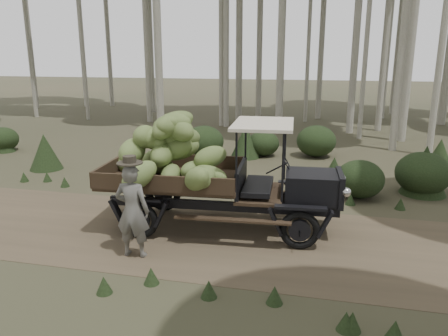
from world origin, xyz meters
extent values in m
plane|color=#473D2B|center=(0.00, 0.00, 0.00)|extent=(120.00, 120.00, 0.00)
cube|color=brown|center=(0.00, 0.00, 0.00)|extent=(70.00, 4.00, 0.01)
cube|color=black|center=(3.11, 0.66, 1.07)|extent=(1.14, 1.09, 0.59)
cube|color=black|center=(3.70, 0.70, 1.07)|extent=(0.18, 1.08, 0.66)
cube|color=black|center=(1.61, 0.56, 1.18)|extent=(0.19, 1.50, 0.59)
cube|color=#38281C|center=(0.12, 0.45, 1.07)|extent=(3.12, 2.13, 0.09)
cube|color=#38281C|center=(0.05, 1.41, 1.26)|extent=(3.00, 0.27, 0.34)
cube|color=#38281C|center=(0.18, -0.51, 1.26)|extent=(3.00, 0.27, 0.34)
cube|color=#38281C|center=(-1.38, 0.35, 1.26)|extent=(0.20, 1.93, 0.34)
cube|color=beige|center=(2.07, 0.59, 2.38)|extent=(1.35, 1.90, 0.06)
cube|color=black|center=(1.21, 0.94, 0.66)|extent=(4.92, 0.44, 0.19)
cube|color=black|center=(1.27, 0.12, 0.66)|extent=(4.92, 0.44, 0.19)
torus|color=black|center=(2.84, 1.50, 0.41)|extent=(0.82, 0.20, 0.81)
torus|color=black|center=(2.95, -0.21, 0.41)|extent=(0.82, 0.20, 0.81)
torus|color=black|center=(-0.48, 1.27, 0.41)|extent=(0.82, 0.20, 0.81)
torus|color=black|center=(-0.36, -0.44, 0.41)|extent=(0.82, 0.20, 0.81)
sphere|color=beige|center=(3.75, 1.18, 1.12)|extent=(0.19, 0.19, 0.19)
sphere|color=beige|center=(3.82, 0.22, 1.12)|extent=(0.19, 0.19, 0.19)
ellipsoid|color=olive|center=(-0.50, 0.87, 1.36)|extent=(0.92, 0.97, 0.59)
ellipsoid|color=olive|center=(-0.74, 0.18, 1.73)|extent=(0.54, 0.92, 0.73)
ellipsoid|color=olive|center=(0.35, 0.77, 1.99)|extent=(0.72, 0.82, 0.51)
ellipsoid|color=olive|center=(0.11, 0.37, 2.31)|extent=(0.74, 0.96, 0.52)
ellipsoid|color=olive|center=(1.05, -0.31, 1.41)|extent=(0.50, 0.78, 0.52)
ellipsoid|color=olive|center=(-0.09, 0.30, 1.68)|extent=(0.62, 1.01, 0.57)
ellipsoid|color=olive|center=(-0.27, 0.45, 2.00)|extent=(0.79, 0.91, 0.61)
ellipsoid|color=olive|center=(0.29, 0.39, 2.24)|extent=(0.99, 0.83, 0.69)
ellipsoid|color=olive|center=(-1.23, 1.06, 1.33)|extent=(0.61, 1.07, 0.78)
ellipsoid|color=olive|center=(0.11, 0.88, 1.66)|extent=(0.82, 0.91, 0.67)
ellipsoid|color=olive|center=(-0.21, 0.65, 2.00)|extent=(0.86, 0.97, 0.71)
ellipsoid|color=olive|center=(0.17, 0.43, 2.31)|extent=(0.46, 0.80, 0.62)
ellipsoid|color=olive|center=(0.63, 0.32, 1.34)|extent=(0.72, 0.96, 0.56)
ellipsoid|color=olive|center=(0.15, 0.50, 1.76)|extent=(0.99, 0.55, 0.75)
ellipsoid|color=olive|center=(-0.30, 0.36, 2.00)|extent=(0.80, 0.90, 0.60)
ellipsoid|color=olive|center=(0.11, 0.41, 2.31)|extent=(0.98, 0.53, 0.65)
ellipsoid|color=olive|center=(0.19, 0.04, 1.30)|extent=(0.44, 0.80, 0.58)
ellipsoid|color=olive|center=(0.98, 0.38, 1.66)|extent=(0.94, 0.83, 0.61)
ellipsoid|color=olive|center=(-0.47, 0.33, 2.04)|extent=(0.55, 0.75, 0.59)
ellipsoid|color=olive|center=(0.11, 0.59, 2.35)|extent=(1.05, 0.86, 0.67)
ellipsoid|color=olive|center=(1.04, -0.02, 1.36)|extent=(1.01, 0.75, 0.43)
ellipsoid|color=olive|center=(0.22, 0.66, 1.74)|extent=(1.05, 0.93, 0.65)
ellipsoid|color=olive|center=(-0.09, 0.61, 2.01)|extent=(1.09, 0.88, 0.72)
ellipsoid|color=olive|center=(0.02, 0.35, 2.30)|extent=(0.73, 1.06, 0.75)
ellipsoid|color=olive|center=(-0.45, 0.89, 1.31)|extent=(1.00, 0.74, 0.55)
ellipsoid|color=olive|center=(-0.24, -0.59, 1.44)|extent=(1.00, 0.99, 0.81)
ellipsoid|color=olive|center=(0.94, -0.51, 1.41)|extent=(0.90, 0.96, 0.75)
imported|color=#5F5C57|center=(-0.13, -1.23, 0.91)|extent=(0.68, 0.45, 1.83)
cylinder|color=#302B22|center=(-0.13, -1.23, 1.85)|extent=(0.50, 0.50, 0.02)
cylinder|color=#302B22|center=(-0.13, -1.23, 1.91)|extent=(0.25, 0.25, 0.15)
ellipsoid|color=#233319|center=(-1.07, 7.08, 0.61)|extent=(1.49, 1.49, 1.19)
cone|color=#233319|center=(-1.75, 6.02, 0.59)|extent=(1.06, 1.06, 1.17)
cone|color=#233319|center=(6.92, 6.25, 0.61)|extent=(1.10, 1.10, 1.22)
ellipsoid|color=#233319|center=(4.33, 3.45, 0.53)|extent=(1.29, 1.29, 1.03)
cone|color=#233319|center=(-9.12, 6.23, 0.47)|extent=(0.84, 0.84, 0.93)
cone|color=#233319|center=(3.67, 5.17, 0.36)|extent=(0.64, 0.64, 0.71)
ellipsoid|color=#233319|center=(3.04, 8.19, 0.60)|extent=(1.48, 1.48, 1.18)
cone|color=#233319|center=(-5.81, 4.20, 0.60)|extent=(1.09, 1.09, 1.21)
cone|color=#233319|center=(-4.82, 10.88, 0.26)|extent=(0.47, 0.47, 0.52)
cone|color=#233319|center=(0.45, 7.47, 0.62)|extent=(1.12, 1.12, 1.24)
cone|color=#233319|center=(6.08, 4.19, 0.69)|extent=(1.24, 1.24, 1.38)
ellipsoid|color=#233319|center=(1.08, 7.86, 0.49)|extent=(1.19, 1.19, 0.95)
ellipsoid|color=#233319|center=(-9.22, 6.34, 0.49)|extent=(1.19, 1.19, 0.95)
ellipsoid|color=#233319|center=(6.03, 4.14, 0.61)|extent=(1.48, 1.48, 1.18)
cone|color=#233319|center=(3.77, -2.75, 0.15)|extent=(0.27, 0.27, 0.30)
cone|color=#233319|center=(4.41, -2.82, 0.15)|extent=(0.27, 0.27, 0.30)
cone|color=#233319|center=(5.29, 2.71, 0.15)|extent=(0.27, 0.27, 0.30)
cone|color=#233319|center=(0.60, -2.16, 0.15)|extent=(0.27, 0.27, 0.30)
cone|color=#233319|center=(-4.04, 2.52, 0.15)|extent=(0.27, 0.27, 0.30)
cone|color=#233319|center=(1.66, -2.35, 0.15)|extent=(0.27, 0.27, 0.30)
cone|color=#233319|center=(2.45, 2.80, 0.15)|extent=(0.27, 0.27, 0.30)
cone|color=#233319|center=(-0.04, -2.62, 0.15)|extent=(0.27, 0.27, 0.30)
cone|color=#233319|center=(-5.56, 2.72, 0.15)|extent=(0.27, 0.27, 0.30)
cone|color=#233319|center=(4.08, 2.80, 0.15)|extent=(0.27, 0.27, 0.30)
cone|color=#233319|center=(2.71, -2.29, 0.15)|extent=(0.27, 0.27, 0.30)
cone|color=#233319|center=(2.80, 2.29, 0.15)|extent=(0.27, 0.27, 0.30)
cone|color=#233319|center=(-2.47, 2.90, 0.15)|extent=(0.27, 0.27, 0.30)
cone|color=#233319|center=(3.86, -2.74, 0.15)|extent=(0.27, 0.27, 0.30)
cone|color=#233319|center=(-4.89, 2.89, 0.15)|extent=(0.27, 0.27, 0.30)
camera|label=1|loc=(3.32, -8.40, 3.79)|focal=35.00mm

